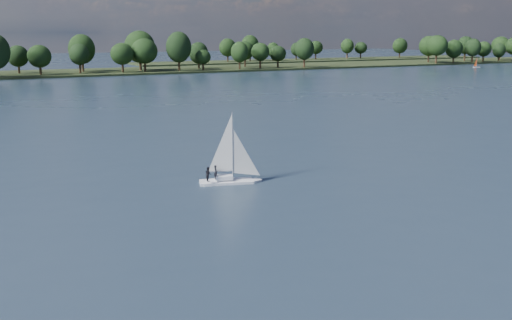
% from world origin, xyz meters
% --- Properties ---
extents(ground, '(700.00, 700.00, 0.00)m').
position_xyz_m(ground, '(0.00, 100.00, 0.00)').
color(ground, '#233342').
rests_on(ground, ground).
extents(far_shore, '(660.00, 40.00, 1.50)m').
position_xyz_m(far_shore, '(0.00, 212.00, 0.00)').
color(far_shore, black).
rests_on(far_shore, ground).
extents(far_shore_back, '(220.00, 30.00, 1.40)m').
position_xyz_m(far_shore_back, '(160.00, 260.00, 0.00)').
color(far_shore_back, black).
rests_on(far_shore_back, ground).
extents(sailboat, '(6.33, 3.25, 8.03)m').
position_xyz_m(sailboat, '(0.26, 32.15, 2.24)').
color(sailboat, white).
rests_on(sailboat, ground).
extents(dinghy_orange, '(3.21, 1.70, 4.88)m').
position_xyz_m(dinghy_orange, '(187.65, 171.47, 1.15)').
color(dinghy_orange, silver).
rests_on(dinghy_orange, ground).
extents(treeline, '(562.46, 74.06, 18.20)m').
position_xyz_m(treeline, '(-7.83, 207.98, 8.17)').
color(treeline, black).
rests_on(treeline, ground).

